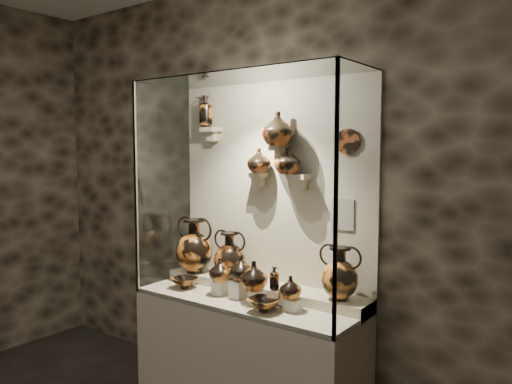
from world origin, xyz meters
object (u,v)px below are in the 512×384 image
(jug_c, at_px, (254,276))
(ovoid_vase_a, at_px, (259,161))
(ovoid_vase_b, at_px, (278,129))
(amphora_left, at_px, (195,246))
(jug_b, at_px, (241,268))
(jug_e, at_px, (291,287))
(amphora_mid, at_px, (230,255))
(lekythos_tall, at_px, (206,109))
(amphora_right, at_px, (340,273))
(jug_a, at_px, (220,270))
(kylix_left, at_px, (185,282))
(lekythos_small, at_px, (275,277))
(ovoid_vase_c, at_px, (288,160))
(kylix_right, at_px, (264,304))

(jug_c, xyz_separation_m, ovoid_vase_a, (-0.15, 0.27, 0.79))
(ovoid_vase_b, bearing_deg, amphora_left, -163.48)
(jug_b, xyz_separation_m, jug_c, (0.14, -0.03, -0.03))
(jug_e, bearing_deg, amphora_mid, 165.90)
(amphora_left, relative_size, lekythos_tall, 1.53)
(jug_b, distance_m, jug_e, 0.43)
(amphora_right, xyz_separation_m, ovoid_vase_b, (-0.51, 0.03, 0.96))
(amphora_mid, distance_m, jug_a, 0.24)
(amphora_right, xyz_separation_m, kylix_left, (-1.19, -0.24, -0.20))
(lekythos_tall, bearing_deg, amphora_right, 9.23)
(lekythos_tall, distance_m, ovoid_vase_a, 0.68)
(jug_c, bearing_deg, lekythos_small, -7.21)
(amphora_left, bearing_deg, lekythos_small, -6.05)
(ovoid_vase_c, bearing_deg, jug_c, -124.50)
(jug_c, distance_m, ovoid_vase_b, 1.04)
(amphora_mid, bearing_deg, lekythos_tall, 156.33)
(lekythos_small, relative_size, kylix_right, 0.66)
(amphora_left, xyz_separation_m, jug_a, (0.42, -0.18, -0.10))
(amphora_mid, xyz_separation_m, lekythos_tall, (-0.31, 0.09, 1.13))
(ovoid_vase_a, bearing_deg, ovoid_vase_b, 7.99)
(ovoid_vase_b, bearing_deg, jug_e, -29.34)
(jug_a, distance_m, jug_b, 0.17)
(amphora_mid, distance_m, lekythos_small, 0.60)
(jug_b, relative_size, lekythos_small, 1.01)
(kylix_left, distance_m, ovoid_vase_b, 1.37)
(kylix_left, xyz_separation_m, ovoid_vase_a, (0.49, 0.29, 0.93))
(jug_c, distance_m, ovoid_vase_a, 0.85)
(lekythos_small, relative_size, lekythos_tall, 0.62)
(amphora_mid, distance_m, kylix_left, 0.40)
(jug_c, bearing_deg, amphora_left, 157.39)
(kylix_left, distance_m, kylix_right, 0.81)
(jug_e, bearing_deg, lekythos_small, -174.69)
(amphora_mid, height_order, ovoid_vase_b, ovoid_vase_b)
(jug_c, xyz_separation_m, lekythos_tall, (-0.70, 0.30, 1.19))
(jug_e, xyz_separation_m, ovoid_vase_b, (-0.26, 0.23, 1.05))
(lekythos_small, height_order, ovoid_vase_c, ovoid_vase_c)
(amphora_mid, bearing_deg, jug_b, -43.49)
(lekythos_small, xyz_separation_m, ovoid_vase_a, (-0.32, 0.26, 0.77))
(jug_b, xyz_separation_m, kylix_right, (0.30, -0.14, -0.17))
(kylix_left, distance_m, lekythos_tall, 1.37)
(lekythos_tall, bearing_deg, kylix_left, -67.01)
(ovoid_vase_b, bearing_deg, amphora_mid, -164.07)
(lekythos_tall, bearing_deg, amphora_mid, -2.46)
(amphora_right, height_order, lekythos_small, amphora_right)
(amphora_right, xyz_separation_m, jug_c, (-0.55, -0.21, -0.06))
(amphora_left, relative_size, jug_c, 2.16)
(amphora_mid, distance_m, ovoid_vase_c, 0.89)
(jug_e, relative_size, ovoid_vase_c, 0.78)
(amphora_left, distance_m, lekythos_small, 0.92)
(lekythos_tall, bearing_deg, jug_e, -2.91)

